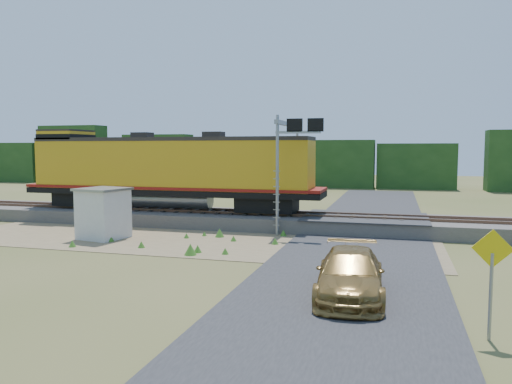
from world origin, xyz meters
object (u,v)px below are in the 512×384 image
(locomotive, at_px, (167,169))
(signal_gantry, at_px, (291,145))
(shed, at_px, (103,213))
(road_sign, at_px, (492,271))
(car, at_px, (350,274))

(locomotive, xyz_separation_m, signal_gantry, (8.30, -0.65, 1.51))
(locomotive, xyz_separation_m, shed, (-0.67, -6.24, -2.10))
(locomotive, height_order, road_sign, locomotive)
(shed, distance_m, road_sign, 19.81)
(shed, distance_m, signal_gantry, 11.17)
(locomotive, distance_m, signal_gantry, 8.46)
(car, bearing_deg, road_sign, -40.48)
(locomotive, distance_m, shed, 6.62)
(road_sign, xyz_separation_m, car, (-3.68, 2.75, -1.02))
(road_sign, bearing_deg, shed, 150.37)
(shed, height_order, road_sign, road_sign)
(shed, bearing_deg, road_sign, -18.59)
(shed, xyz_separation_m, signal_gantry, (8.97, 5.59, 3.61))
(locomotive, height_order, shed, locomotive)
(car, bearing_deg, signal_gantry, 106.14)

